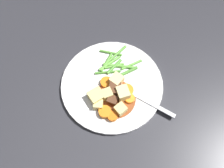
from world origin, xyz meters
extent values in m
plane|color=#2D2D33|center=(0.00, 0.00, 0.00)|extent=(3.00, 3.00, 0.00)
cylinder|color=white|center=(0.00, 0.00, 0.01)|extent=(0.26, 0.26, 0.01)
cylinder|color=brown|center=(0.04, 0.01, 0.01)|extent=(0.11, 0.11, 0.00)
cylinder|color=orange|center=(0.04, 0.05, 0.02)|extent=(0.03, 0.03, 0.01)
cylinder|color=orange|center=(0.02, 0.04, 0.02)|extent=(0.05, 0.05, 0.01)
cylinder|color=orange|center=(0.08, -0.01, 0.02)|extent=(0.04, 0.04, 0.01)
cylinder|color=orange|center=(0.09, 0.01, 0.02)|extent=(0.03, 0.03, 0.01)
cylinder|color=orange|center=(0.00, -0.01, 0.02)|extent=(0.04, 0.04, 0.01)
cube|color=#EAD68C|center=(-0.01, 0.01, 0.03)|extent=(0.04, 0.04, 0.03)
cube|color=#E5CC7A|center=(0.06, -0.03, 0.02)|extent=(0.02, 0.02, 0.02)
cube|color=#EAD68C|center=(0.03, 0.03, 0.03)|extent=(0.04, 0.04, 0.03)
cube|color=#E5CC7A|center=(0.04, -0.03, 0.02)|extent=(0.05, 0.05, 0.02)
cube|color=#E5CC7A|center=(0.04, -0.01, 0.02)|extent=(0.03, 0.03, 0.03)
cube|color=#E5CC7A|center=(0.07, 0.03, 0.02)|extent=(0.03, 0.03, 0.02)
cube|color=#56331E|center=(0.05, 0.01, 0.02)|extent=(0.03, 0.03, 0.02)
cube|color=#56331E|center=(0.02, 0.01, 0.02)|extent=(0.03, 0.03, 0.03)
cylinder|color=#599E38|center=(-0.09, 0.00, 0.02)|extent=(0.07, 0.05, 0.01)
cylinder|color=#599E38|center=(-0.09, -0.01, 0.02)|extent=(0.01, 0.06, 0.01)
cylinder|color=#4C8E33|center=(-0.01, 0.00, 0.02)|extent=(0.03, 0.05, 0.01)
cylinder|color=#4C8E33|center=(-0.03, -0.01, 0.02)|extent=(0.02, 0.07, 0.01)
cylinder|color=#66AD42|center=(-0.06, 0.05, 0.02)|extent=(0.04, 0.05, 0.01)
cylinder|color=#66AD42|center=(-0.05, 0.01, 0.02)|extent=(0.01, 0.09, 0.01)
cylinder|color=#599E38|center=(-0.06, -0.02, 0.02)|extent=(0.06, 0.03, 0.01)
cylinder|color=#66AD42|center=(-0.06, -0.01, 0.02)|extent=(0.05, 0.06, 0.01)
cylinder|color=#66AD42|center=(-0.05, 0.00, 0.02)|extent=(0.02, 0.05, 0.01)
cylinder|color=#4C8E33|center=(-0.05, 0.00, 0.02)|extent=(0.05, 0.04, 0.01)
cylinder|color=#4C8E33|center=(-0.04, 0.03, 0.02)|extent=(0.05, 0.06, 0.01)
cube|color=silver|center=(0.05, 0.11, 0.01)|extent=(0.06, 0.11, 0.00)
cube|color=silver|center=(0.02, 0.05, 0.01)|extent=(0.03, 0.03, 0.00)
cylinder|color=silver|center=(0.00, 0.03, 0.01)|extent=(0.02, 0.04, 0.00)
cylinder|color=silver|center=(0.00, 0.02, 0.01)|extent=(0.02, 0.04, 0.00)
cylinder|color=silver|center=(0.01, 0.02, 0.01)|extent=(0.02, 0.04, 0.00)
cylinder|color=silver|center=(0.02, 0.02, 0.01)|extent=(0.02, 0.04, 0.00)
camera|label=1|loc=(0.28, 0.03, 0.60)|focal=40.34mm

